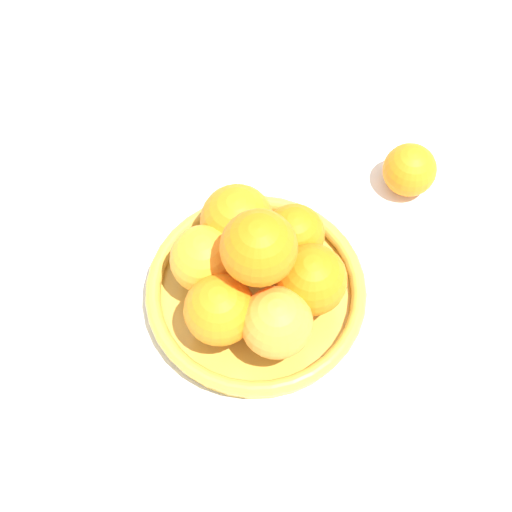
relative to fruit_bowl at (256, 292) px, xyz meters
name	(u,v)px	position (x,y,z in m)	size (l,w,h in m)	color
ground_plane	(256,298)	(0.00, 0.00, -0.02)	(4.00, 4.00, 0.00)	silver
fruit_bowl	(256,292)	(0.00, 0.00, 0.00)	(0.25, 0.25, 0.03)	gold
orange_pile	(257,266)	(0.00, 0.00, 0.06)	(0.18, 0.20, 0.14)	orange
stray_orange	(410,170)	(0.23, 0.09, 0.02)	(0.06, 0.06, 0.06)	orange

